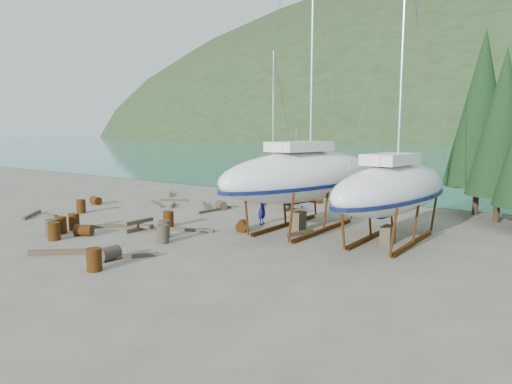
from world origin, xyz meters
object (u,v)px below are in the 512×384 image
Objects in this scene: large_sailboat_far at (393,188)px; small_sailboat_shore at (270,176)px; large_sailboat_near at (305,175)px; worker at (262,208)px.

large_sailboat_far is 1.42× the size of small_sailboat_shore.
large_sailboat_near is 10.71m from small_sailboat_shore.
large_sailboat_near is at bearing -174.69° from large_sailboat_far.
large_sailboat_far is 14.50m from small_sailboat_shore.
small_sailboat_shore is at bearing 19.10° from worker.
small_sailboat_shore is 5.90× the size of worker.
large_sailboat_near reaches higher than worker.
large_sailboat_far is (4.85, -0.05, -0.33)m from large_sailboat_near.
large_sailboat_far is at bearing -39.88° from small_sailboat_shore.
large_sailboat_far is 8.39× the size of worker.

